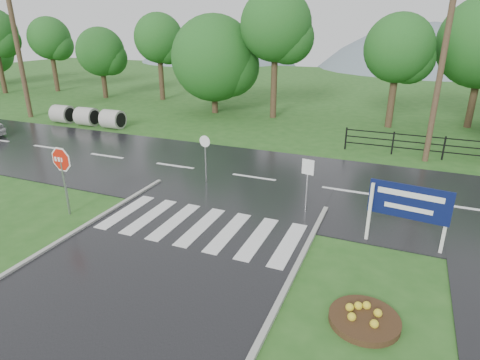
% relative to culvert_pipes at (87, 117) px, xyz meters
% --- Properties ---
extents(ground, '(120.00, 120.00, 0.00)m').
position_rel_culvert_pipes_xyz_m(ground, '(13.72, -15.00, -0.60)').
color(ground, '#27591D').
rests_on(ground, ground).
extents(main_road, '(90.00, 8.00, 0.04)m').
position_rel_culvert_pipes_xyz_m(main_road, '(13.72, -5.00, -0.60)').
color(main_road, black).
rests_on(main_road, ground).
extents(crosswalk, '(6.50, 2.80, 0.02)m').
position_rel_culvert_pipes_xyz_m(crosswalk, '(13.72, -10.00, -0.54)').
color(crosswalk, silver).
rests_on(crosswalk, ground).
extents(fence_west, '(9.58, 0.08, 1.20)m').
position_rel_culvert_pipes_xyz_m(fence_west, '(21.47, 1.00, 0.12)').
color(fence_west, black).
rests_on(fence_west, ground).
extents(hills, '(102.00, 48.00, 48.00)m').
position_rel_culvert_pipes_xyz_m(hills, '(17.21, 50.00, -16.14)').
color(hills, slate).
rests_on(hills, ground).
extents(treeline, '(83.20, 5.20, 10.00)m').
position_rel_culvert_pipes_xyz_m(treeline, '(14.72, 9.00, -0.60)').
color(treeline, '#1A541B').
rests_on(treeline, ground).
extents(culvert_pipes, '(5.50, 1.20, 1.20)m').
position_rel_culvert_pipes_xyz_m(culvert_pipes, '(0.00, 0.00, 0.00)').
color(culvert_pipes, '#9E9B93').
rests_on(culvert_pipes, ground).
extents(stop_sign, '(1.17, 0.12, 2.62)m').
position_rel_culvert_pipes_xyz_m(stop_sign, '(8.92, -10.84, 1.23)').
color(stop_sign, '#939399').
rests_on(stop_sign, ground).
extents(estate_billboard, '(2.28, 0.33, 2.00)m').
position_rel_culvert_pipes_xyz_m(estate_billboard, '(19.91, -8.71, 0.78)').
color(estate_billboard, silver).
rests_on(estate_billboard, ground).
extents(flower_bed, '(1.59, 1.59, 0.32)m').
position_rel_culvert_pipes_xyz_m(flower_bed, '(19.24, -12.60, -0.48)').
color(flower_bed, '#332111').
rests_on(flower_bed, ground).
extents(reg_sign_small, '(0.44, 0.10, 1.99)m').
position_rel_culvert_pipes_xyz_m(reg_sign_small, '(16.62, -7.48, 0.82)').
color(reg_sign_small, '#939399').
rests_on(reg_sign_small, ground).
extents(reg_sign_round, '(0.48, 0.08, 2.08)m').
position_rel_culvert_pipes_xyz_m(reg_sign_round, '(12.04, -6.31, 0.73)').
color(reg_sign_round, '#939399').
rests_on(reg_sign_round, ground).
extents(utility_pole_west, '(1.76, 0.52, 10.02)m').
position_rel_culvert_pipes_xyz_m(utility_pole_west, '(-5.76, 0.50, 4.49)').
color(utility_pole_west, '#473523').
rests_on(utility_pole_west, ground).
extents(utility_pole_east, '(1.43, 0.44, 8.15)m').
position_rel_culvert_pipes_xyz_m(utility_pole_east, '(20.70, 0.50, 3.54)').
color(utility_pole_east, '#473523').
rests_on(utility_pole_east, ground).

